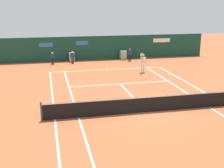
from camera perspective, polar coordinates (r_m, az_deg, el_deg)
The scene contains 8 objects.
ground_plane at distance 18.19m, azimuth 6.09°, elevation -4.70°, with size 80.00×80.00×0.01m.
tennis_net at distance 17.51m, azimuth 6.74°, elevation -3.77°, with size 12.10×0.10×1.07m.
sponsor_back_wall at distance 33.40m, azimuth -2.84°, elevation 6.80°, with size 25.00×1.02×2.62m.
player_on_baseline at distance 27.33m, azimuth 5.90°, elevation 4.25°, with size 0.73×0.68×1.87m.
ball_kid_right_post at distance 32.65m, azimuth 3.40°, elevation 5.75°, with size 0.46×0.21×1.38m.
ball_kid_left_post at distance 31.54m, azimuth -7.52°, elevation 5.22°, with size 0.43×0.21×1.29m.
ball_kid_centre_post at distance 31.43m, azimuth -11.25°, elevation 5.00°, with size 0.42×0.20×1.28m.
tennis_ball_near_service_line at distance 27.83m, azimuth 7.84°, elevation 2.36°, with size 0.07×0.07×0.07m, color #CCE033.
Camera 1 is at (-5.59, -15.58, 6.20)m, focal length 48.06 mm.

